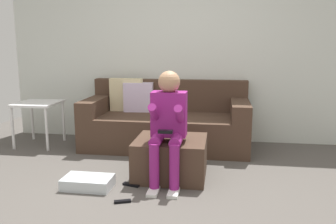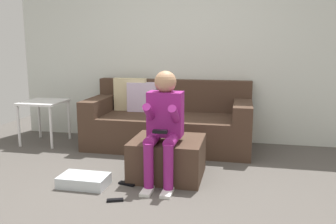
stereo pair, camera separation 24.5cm
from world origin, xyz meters
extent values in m
plane|color=#544F49|center=(0.00, 0.00, 0.00)|extent=(6.53, 6.53, 0.00)
cube|color=silver|center=(0.00, 2.19, 1.26)|extent=(5.02, 0.10, 2.51)
cube|color=#473326|center=(-0.15, 1.68, 0.22)|extent=(2.18, 0.93, 0.44)
cube|color=#473326|center=(-0.15, 2.06, 0.66)|extent=(2.18, 0.16, 0.44)
cube|color=#473326|center=(-1.12, 1.68, 0.55)|extent=(0.23, 0.93, 0.21)
cube|color=#473326|center=(0.83, 1.68, 0.55)|extent=(0.23, 0.93, 0.21)
cube|color=beige|center=(-0.75, 1.92, 0.67)|extent=(0.47, 0.11, 0.47)
cube|color=silver|center=(-0.57, 1.90, 0.65)|extent=(0.42, 0.17, 0.41)
cube|color=#473326|center=(0.07, 0.62, 0.20)|extent=(0.73, 0.66, 0.41)
cube|color=#8C1E72|center=(0.06, 0.54, 0.69)|extent=(0.35, 0.20, 0.45)
sphere|color=tan|center=(0.06, 0.54, 1.01)|extent=(0.22, 0.22, 0.22)
cylinder|color=#8C1E72|center=(-0.03, 0.38, 0.47)|extent=(0.11, 0.32, 0.11)
cylinder|color=#8C1E72|center=(-0.03, 0.22, 0.25)|extent=(0.10, 0.10, 0.44)
cube|color=white|center=(-0.03, 0.16, 0.01)|extent=(0.10, 0.22, 0.03)
cylinder|color=#8C1E72|center=(-0.06, 0.41, 0.70)|extent=(0.08, 0.33, 0.27)
cylinder|color=#8C1E72|center=(0.16, 0.38, 0.47)|extent=(0.11, 0.32, 0.11)
cylinder|color=#8C1E72|center=(0.16, 0.22, 0.25)|extent=(0.10, 0.10, 0.44)
cube|color=white|center=(0.16, 0.16, 0.01)|extent=(0.10, 0.22, 0.03)
cylinder|color=#8C1E72|center=(0.19, 0.40, 0.69)|extent=(0.08, 0.36, 0.28)
cube|color=black|center=(0.06, 0.30, 0.57)|extent=(0.14, 0.06, 0.03)
cube|color=silver|center=(-0.69, 0.19, 0.05)|extent=(0.48, 0.30, 0.11)
cube|color=white|center=(-1.91, 1.55, 0.58)|extent=(0.54, 0.57, 0.03)
cylinder|color=white|center=(-2.15, 1.30, 0.28)|extent=(0.04, 0.04, 0.57)
cylinder|color=white|center=(-1.67, 1.30, 0.28)|extent=(0.04, 0.04, 0.57)
cylinder|color=white|center=(-2.15, 1.81, 0.28)|extent=(0.04, 0.04, 0.57)
cylinder|color=white|center=(-1.67, 1.81, 0.28)|extent=(0.04, 0.04, 0.57)
cube|color=black|center=(-0.26, -0.08, 0.01)|extent=(0.15, 0.09, 0.02)
cube|color=black|center=(-0.28, 0.30, 0.01)|extent=(0.18, 0.10, 0.02)
camera|label=1|loc=(0.57, -2.94, 1.38)|focal=38.07mm
camera|label=2|loc=(0.81, -2.89, 1.38)|focal=38.07mm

